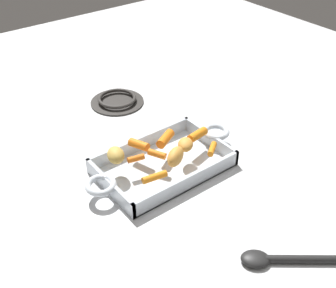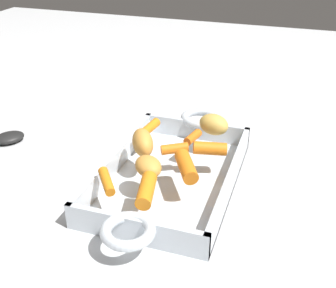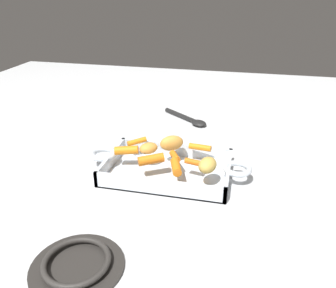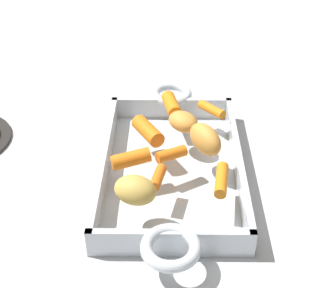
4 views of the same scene
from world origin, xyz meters
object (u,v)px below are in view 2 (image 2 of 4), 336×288
at_px(baby_carrot_southwest, 173,148).
at_px(baby_carrot_northeast, 149,129).
at_px(baby_carrot_southeast, 107,181).
at_px(potato_near_roast, 143,143).
at_px(potato_halved, 214,124).
at_px(baby_carrot_short, 210,148).
at_px(baby_carrot_northwest, 143,190).
at_px(baby_carrot_center_right, 186,166).
at_px(roasting_dish, 171,174).
at_px(baby_carrot_long, 193,137).
at_px(potato_whole, 148,166).

bearing_deg(baby_carrot_southwest, baby_carrot_northeast, 49.15).
relative_size(baby_carrot_southeast, potato_near_roast, 0.85).
relative_size(baby_carrot_southeast, potato_halved, 0.98).
distance_m(baby_carrot_short, potato_halved, 0.07).
distance_m(baby_carrot_short, baby_carrot_northwest, 0.15).
height_order(baby_carrot_center_right, baby_carrot_northeast, baby_carrot_center_right).
xyz_separation_m(baby_carrot_northwest, potato_halved, (0.21, -0.05, 0.01)).
distance_m(baby_carrot_southwest, potato_near_roast, 0.05).
height_order(roasting_dish, baby_carrot_southwest, baby_carrot_southwest).
relative_size(baby_carrot_center_right, potato_near_roast, 1.00).
height_order(roasting_dish, baby_carrot_long, baby_carrot_long).
bearing_deg(baby_carrot_northeast, potato_whole, -159.51).
relative_size(baby_carrot_northeast, potato_halved, 1.09).
height_order(baby_carrot_northeast, potato_near_roast, potato_near_roast).
height_order(baby_carrot_long, baby_carrot_center_right, baby_carrot_center_right).
height_order(baby_carrot_southwest, potato_near_roast, potato_near_roast).
height_order(baby_carrot_center_right, baby_carrot_northwest, same).
bearing_deg(baby_carrot_center_right, baby_carrot_northwest, 152.18).
height_order(baby_carrot_northeast, potato_halved, potato_halved).
bearing_deg(roasting_dish, baby_carrot_northwest, 177.46).
distance_m(baby_carrot_center_right, baby_carrot_southwest, 0.06).
bearing_deg(potato_whole, potato_halved, -21.10).
relative_size(baby_carrot_short, potato_halved, 0.99).
relative_size(baby_carrot_short, baby_carrot_southeast, 1.01).
bearing_deg(baby_carrot_northeast, potato_near_roast, -166.46).
bearing_deg(potato_halved, baby_carrot_southwest, 151.71).
relative_size(baby_carrot_southeast, potato_whole, 1.06).
distance_m(baby_carrot_southeast, baby_carrot_center_right, 0.12).
bearing_deg(potato_halved, roasting_dish, 157.28).
distance_m(roasting_dish, baby_carrot_southeast, 0.12).
height_order(baby_carrot_southeast, baby_carrot_northeast, same).
distance_m(baby_carrot_southwest, potato_whole, 0.07).
xyz_separation_m(baby_carrot_northeast, baby_carrot_northwest, (-0.18, -0.06, 0.00)).
bearing_deg(baby_carrot_long, potato_halved, -35.48).
distance_m(baby_carrot_short, baby_carrot_center_right, 0.07).
distance_m(roasting_dish, potato_halved, 0.12).
height_order(baby_carrot_center_right, potato_near_roast, potato_near_roast).
bearing_deg(baby_carrot_northeast, baby_carrot_southwest, -130.85).
bearing_deg(baby_carrot_southeast, roasting_dish, -32.32).
xyz_separation_m(potato_near_roast, potato_halved, (0.11, -0.09, -0.00)).
bearing_deg(potato_near_roast, potato_halved, -41.03).
bearing_deg(baby_carrot_southwest, potato_whole, 168.38).
bearing_deg(baby_carrot_southwest, potato_halved, -28.29).
height_order(baby_carrot_long, potato_near_roast, potato_near_roast).
bearing_deg(roasting_dish, baby_carrot_long, -14.20).
height_order(baby_carrot_southeast, potato_whole, potato_whole).
distance_m(baby_carrot_long, baby_carrot_southwest, 0.05).
distance_m(baby_carrot_center_right, baby_carrot_northwest, 0.08).
xyz_separation_m(baby_carrot_southeast, baby_carrot_center_right, (0.07, -0.10, 0.00)).
bearing_deg(potato_near_roast, baby_carrot_northwest, -158.37).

